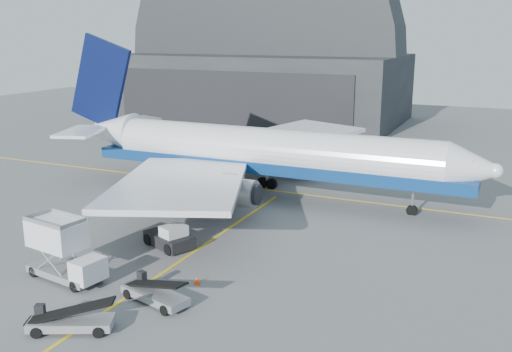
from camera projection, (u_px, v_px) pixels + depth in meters
The scene contains 9 objects.
ground at pixel (180, 261), 40.99m from camera, with size 200.00×200.00×0.00m, color #565659.
taxi_lines at pixel (254, 212), 52.17m from camera, with size 80.00×42.12×0.02m.
hangar at pixel (263, 68), 104.77m from camera, with size 50.00×28.30×28.00m.
airliner at pixel (255, 152), 56.43m from camera, with size 45.55×44.17×15.99m.
catering_truck at pixel (63, 250), 37.56m from camera, with size 6.07×3.03×3.99m.
pushback_tug at pixel (170, 238), 43.55m from camera, with size 4.57×3.65×1.86m.
belt_loader_a at pixel (70, 321), 31.32m from camera, with size 4.86×3.36×1.86m.
belt_loader_b at pixel (155, 293), 34.65m from camera, with size 5.03×2.70×1.88m.
traffic_cone at pixel (197, 280), 37.20m from camera, with size 0.38×0.38×0.55m.
Camera 1 is at (20.74, -32.56, 16.03)m, focal length 40.00 mm.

